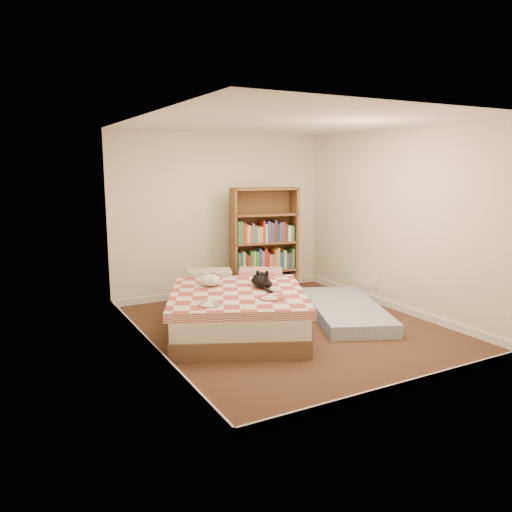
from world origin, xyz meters
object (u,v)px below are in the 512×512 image
black_cat (260,281)px  white_dog (211,280)px  bookshelf (263,258)px  bed (236,307)px  floor_mattress (345,310)px

black_cat → white_dog: black_cat is taller
black_cat → bookshelf: bearing=94.0°
bed → black_cat: bearing=1.0°
floor_mattress → black_cat: bearing=-164.4°
black_cat → white_dog: (-0.52, 0.34, 0.00)m
floor_mattress → white_dog: bearing=-172.8°
bookshelf → white_dog: bearing=-131.6°
bookshelf → white_dog: (-1.29, -0.97, -0.01)m
white_dog → bed: bearing=3.3°
bed → white_dog: 0.46m
bed → bookshelf: bearing=72.9°
white_dog → black_cat: bearing=12.0°
bed → floor_mattress: (1.50, -0.28, -0.18)m
black_cat → bed: bearing=-168.8°
floor_mattress → bed: bearing=-167.5°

